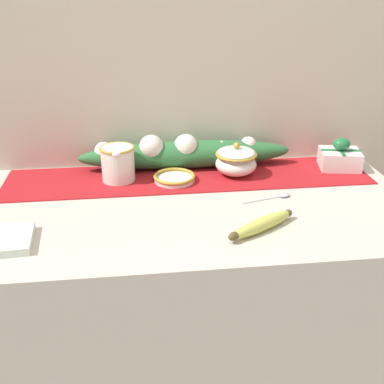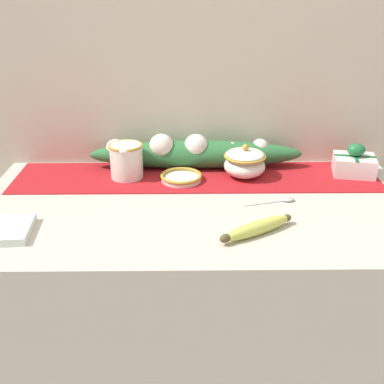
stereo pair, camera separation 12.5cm
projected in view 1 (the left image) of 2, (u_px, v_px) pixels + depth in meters
name	position (u px, v px, depth m)	size (l,w,h in m)	color
countertop	(196.00, 336.00, 1.49)	(1.20, 0.64, 0.91)	beige
back_wall	(183.00, 72.00, 1.49)	(2.00, 0.04, 2.40)	beige
table_runner	(189.00, 177.00, 1.47)	(1.11, 0.24, 0.00)	#A8191E
cream_pitcher	(118.00, 162.00, 1.43)	(0.10, 0.12, 0.11)	white
sugar_bowl	(236.00, 161.00, 1.47)	(0.13, 0.13, 0.10)	white
small_dish	(174.00, 178.00, 1.44)	(0.13, 0.13, 0.02)	white
banana	(262.00, 224.00, 1.16)	(0.19, 0.14, 0.03)	#CCD156
spoon	(281.00, 196.00, 1.34)	(0.15, 0.05, 0.01)	#B7B7BC
napkin_stack	(2.00, 240.00, 1.11)	(0.13, 0.13, 0.02)	silver
gift_box	(340.00, 157.00, 1.53)	(0.14, 0.13, 0.10)	silver
poinsettia_garland	(183.00, 153.00, 1.52)	(0.68, 0.10, 0.11)	#2D6B38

